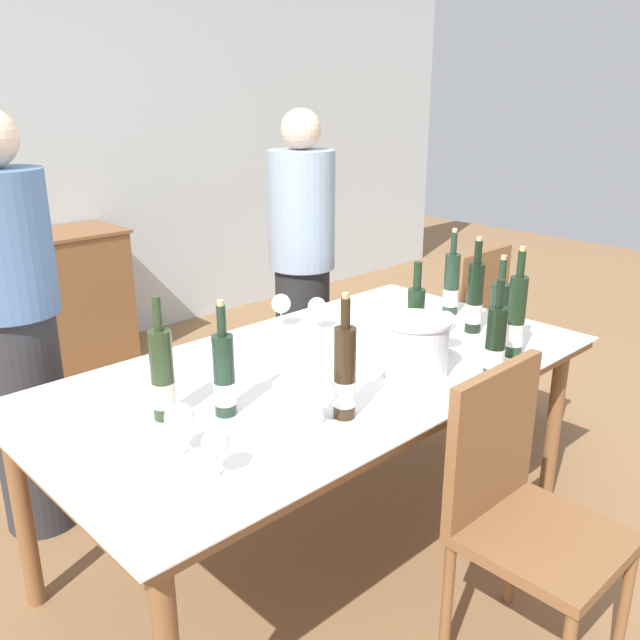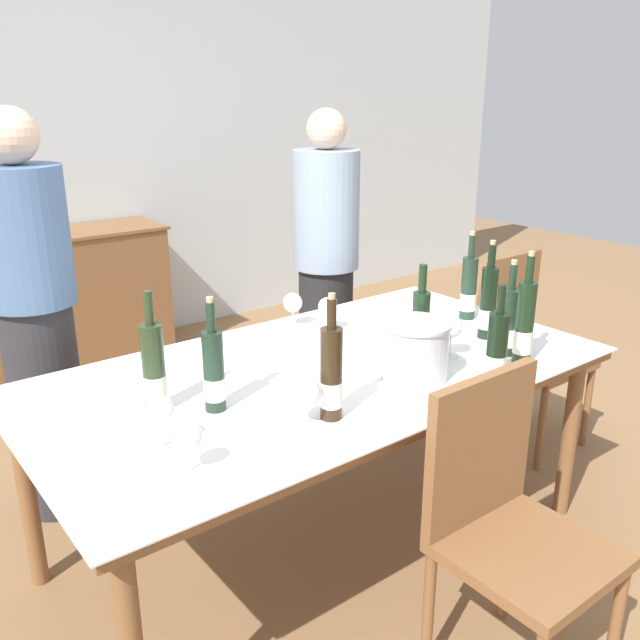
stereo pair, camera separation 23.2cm
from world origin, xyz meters
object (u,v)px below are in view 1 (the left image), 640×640
at_px(wine_bottle_6, 415,322).
at_px(wine_glass_1, 322,394).
at_px(wine_bottle_8, 224,376).
at_px(wine_bottle_7, 516,318).
at_px(wine_bottle_0, 475,299).
at_px(chair_right_end, 497,332).
at_px(person_guest_left, 302,270).
at_px(dining_table, 320,383).
at_px(wine_bottle_2, 495,344).
at_px(wine_glass_2, 180,420).
at_px(wine_glass_5, 281,305).
at_px(wine_bottle_1, 345,375).
at_px(sideboard_cabinet, 24,309).
at_px(chair_near_front, 519,503).
at_px(person_host, 17,334).
at_px(wine_glass_0, 216,445).
at_px(wine_bottle_4, 451,285).
at_px(wine_glass_4, 317,308).
at_px(wine_bottle_5, 499,317).
at_px(ice_bucket, 416,345).
at_px(wine_glass_3, 445,323).
at_px(wine_bottle_3, 163,377).

xyz_separation_m(wine_bottle_6, wine_glass_1, (-0.64, -0.17, -0.02)).
bearing_deg(wine_bottle_8, wine_bottle_7, -18.19).
height_order(wine_bottle_0, chair_right_end, wine_bottle_0).
bearing_deg(person_guest_left, dining_table, -129.25).
bearing_deg(wine_bottle_7, wine_bottle_2, -165.60).
distance_m(dining_table, wine_glass_2, 0.73).
height_order(wine_bottle_8, wine_glass_5, wine_bottle_8).
bearing_deg(wine_glass_2, wine_bottle_1, -16.03).
xyz_separation_m(sideboard_cabinet, chair_near_front, (0.21, -3.16, 0.10)).
relative_size(wine_glass_1, person_host, 0.09).
bearing_deg(wine_glass_5, person_host, 152.51).
relative_size(wine_bottle_0, wine_glass_0, 2.83).
height_order(wine_glass_5, person_guest_left, person_guest_left).
bearing_deg(wine_bottle_7, chair_right_end, 34.63).
bearing_deg(wine_bottle_6, wine_bottle_7, -47.19).
bearing_deg(wine_glass_0, chair_near_front, -30.20).
height_order(wine_bottle_4, wine_glass_4, wine_bottle_4).
distance_m(wine_bottle_5, wine_glass_5, 0.86).
bearing_deg(person_host, sideboard_cabinet, 69.74).
bearing_deg(chair_right_end, wine_bottle_4, -175.75).
distance_m(dining_table, wine_bottle_2, 0.62).
relative_size(sideboard_cabinet, wine_bottle_4, 3.36).
distance_m(wine_glass_2, person_guest_left, 1.77).
bearing_deg(wine_bottle_4, dining_table, -176.35).
height_order(wine_bottle_0, wine_bottle_1, wine_bottle_0).
relative_size(dining_table, person_host, 1.26).
bearing_deg(wine_bottle_4, wine_glass_2, -171.26).
height_order(ice_bucket, wine_bottle_2, wine_bottle_2).
relative_size(wine_bottle_0, chair_right_end, 0.43).
relative_size(wine_bottle_2, wine_glass_4, 2.41).
bearing_deg(dining_table, person_host, 128.46).
relative_size(wine_bottle_1, wine_glass_3, 2.41).
bearing_deg(wine_bottle_7, wine_bottle_1, 174.02).
bearing_deg(ice_bucket, wine_bottle_8, 162.75).
height_order(wine_bottle_4, wine_bottle_5, wine_bottle_4).
height_order(ice_bucket, wine_bottle_3, wine_bottle_3).
height_order(wine_bottle_0, person_guest_left, person_guest_left).
bearing_deg(wine_bottle_7, wine_bottle_4, 62.26).
distance_m(wine_bottle_2, wine_bottle_5, 0.29).
bearing_deg(wine_glass_1, wine_bottle_3, 130.77).
distance_m(wine_bottle_1, wine_glass_4, 0.77).
bearing_deg(person_guest_left, sideboard_cabinet, 120.12).
height_order(wine_glass_3, chair_near_front, chair_near_front).
bearing_deg(wine_bottle_6, wine_bottle_8, 174.36).
distance_m(wine_bottle_1, wine_glass_5, 0.84).
bearing_deg(ice_bucket, wine_bottle_7, -19.73).
bearing_deg(dining_table, wine_glass_3, -24.96).
bearing_deg(wine_bottle_2, wine_bottle_8, 154.19).
bearing_deg(wine_glass_1, wine_bottle_8, 122.83).
bearing_deg(wine_bottle_2, wine_bottle_0, 42.80).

